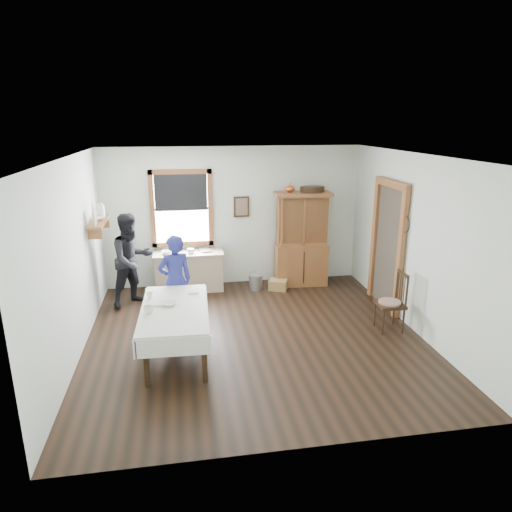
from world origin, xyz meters
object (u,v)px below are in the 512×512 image
Objects in this scene: dining_table at (176,331)px; wicker_basket at (278,285)px; woman_blue at (175,284)px; figure_dark at (132,263)px; pail at (256,282)px; china_hutch at (301,239)px; work_counter at (189,271)px; spindle_chair at (390,301)px.

dining_table is 2.98m from wicker_basket.
woman_blue is 1.26m from figure_dark.
china_hutch is at bearing 9.42° from pail.
work_counter is 2.54m from dining_table.
pail is (1.27, -0.16, -0.23)m from work_counter.
dining_table is 2.82m from pail.
spindle_chair is 0.69× the size of woman_blue.
pail is at bearing 57.09° from dining_table.
dining_table is 1.03m from woman_blue.
pail is at bearing -167.03° from china_hutch.
pail is 2.12m from woman_blue.
china_hutch is 2.46m from spindle_chair.
china_hutch is 3.57m from dining_table.
woman_blue reaches higher than pail.
work_counter is at bearing -7.91° from figure_dark.
wicker_basket is (0.42, -0.11, -0.04)m from pail.
china_hutch is at bearing 0.13° from work_counter.
spindle_chair is at bearing -36.64° from work_counter.
figure_dark reaches higher than wicker_basket.
dining_table reaches higher than pail.
china_hutch is at bearing 112.82° from spindle_chair.
woman_blue is (-1.51, -1.38, 0.54)m from pail.
china_hutch is 1.01m from wicker_basket.
wicker_basket is 0.25× the size of woman_blue.
dining_table is 1.86× the size of spindle_chair.
figure_dark reaches higher than work_counter.
china_hutch is at bearing 45.58° from dining_table.
wicker_basket is (-1.34, 2.00, -0.38)m from spindle_chair.
spindle_chair is 2.44m from wicker_basket.
wicker_basket is (1.69, -0.28, -0.28)m from work_counter.
figure_dark is (-0.75, 1.02, 0.07)m from woman_blue.
work_counter is at bearing -117.51° from woman_blue.
spindle_chair is 2.77m from pail.
china_hutch is at bearing -26.87° from figure_dark.
wicker_basket is 2.77m from figure_dark.
work_counter reaches higher than wicker_basket.
pail is at bearing -26.93° from figure_dark.
work_counter is at bearing 146.00° from spindle_chair.
work_counter reaches higher than dining_table.
work_counter is 0.96× the size of woman_blue.
spindle_chair is (0.82, -2.27, -0.45)m from china_hutch.
dining_table is at bearing -172.82° from spindle_chair.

